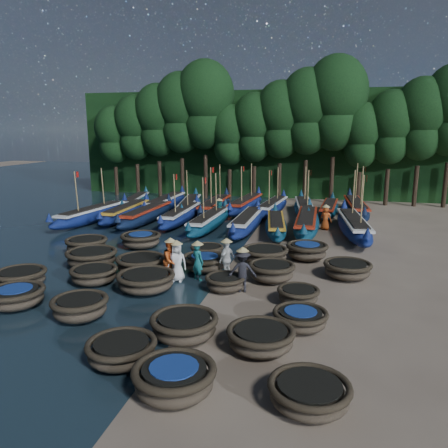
% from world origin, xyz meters
% --- Properties ---
extents(ground, '(120.00, 120.00, 0.00)m').
position_xyz_m(ground, '(0.00, 0.00, 0.00)').
color(ground, gray).
rests_on(ground, ground).
extents(foliage_wall, '(40.00, 3.00, 10.00)m').
position_xyz_m(foliage_wall, '(0.00, 23.50, 5.00)').
color(foliage_wall, black).
rests_on(foliage_wall, ground).
extents(coracle_2, '(2.00, 2.00, 0.69)m').
position_xyz_m(coracle_2, '(-0.92, -9.28, 0.39)').
color(coracle_2, '#4B3E2F').
rests_on(coracle_2, ground).
extents(coracle_3, '(2.46, 2.46, 0.80)m').
position_xyz_m(coracle_3, '(1.03, -10.38, 0.46)').
color(coracle_3, '#4B3E2F').
rests_on(coracle_3, ground).
extents(coracle_4, '(1.99, 1.99, 0.65)m').
position_xyz_m(coracle_4, '(4.26, -10.08, 0.37)').
color(coracle_4, '#4B3E2F').
rests_on(coracle_4, ground).
extents(coracle_5, '(2.35, 2.35, 0.74)m').
position_xyz_m(coracle_5, '(-6.49, -6.57, 0.43)').
color(coracle_5, '#4B3E2F').
rests_on(coracle_5, ground).
extents(coracle_6, '(2.22, 2.22, 0.78)m').
position_xyz_m(coracle_6, '(-3.64, -6.94, 0.45)').
color(coracle_6, '#4B3E2F').
rests_on(coracle_6, ground).
extents(coracle_7, '(2.36, 2.36, 0.78)m').
position_xyz_m(coracle_7, '(0.31, -7.50, 0.44)').
color(coracle_7, '#4B3E2F').
rests_on(coracle_7, ground).
extents(coracle_8, '(2.50, 2.50, 0.71)m').
position_xyz_m(coracle_8, '(2.73, -7.67, 0.41)').
color(coracle_8, '#4B3E2F').
rests_on(coracle_8, ground).
extents(coracle_9, '(1.83, 1.83, 0.63)m').
position_xyz_m(coracle_9, '(3.77, -5.92, 0.36)').
color(coracle_9, '#4B3E2F').
rests_on(coracle_9, ground).
extents(coracle_10, '(2.39, 2.39, 0.76)m').
position_xyz_m(coracle_10, '(-7.70, -4.75, 0.43)').
color(coracle_10, '#4B3E2F').
rests_on(coracle_10, ground).
extents(coracle_11, '(2.03, 2.03, 0.72)m').
position_xyz_m(coracle_11, '(-5.00, -3.64, 0.41)').
color(coracle_11, '#4B3E2F').
rests_on(coracle_11, ground).
extents(coracle_12, '(2.72, 2.72, 0.78)m').
position_xyz_m(coracle_12, '(-2.51, -3.95, 0.45)').
color(coracle_12, '#4B3E2F').
rests_on(coracle_12, ground).
extents(coracle_13, '(1.64, 1.64, 0.64)m').
position_xyz_m(coracle_13, '(0.58, -3.16, 0.37)').
color(coracle_13, '#4B3E2F').
rests_on(coracle_13, ground).
extents(coracle_14, '(1.85, 1.85, 0.64)m').
position_xyz_m(coracle_14, '(3.56, -3.86, 0.37)').
color(coracle_14, '#4B3E2F').
rests_on(coracle_14, ground).
extents(coracle_15, '(2.94, 2.94, 0.83)m').
position_xyz_m(coracle_15, '(-6.29, -1.57, 0.48)').
color(coracle_15, '#4B3E2F').
rests_on(coracle_15, ground).
extents(coracle_16, '(2.49, 2.49, 0.77)m').
position_xyz_m(coracle_16, '(-3.68, -1.82, 0.44)').
color(coracle_16, '#4B3E2F').
rests_on(coracle_16, ground).
extents(coracle_17, '(2.12, 2.12, 0.74)m').
position_xyz_m(coracle_17, '(-0.92, -0.89, 0.43)').
color(coracle_17, '#4B3E2F').
rests_on(coracle_17, ground).
extents(coracle_18, '(2.03, 2.03, 0.81)m').
position_xyz_m(coracle_18, '(2.26, -1.58, 0.46)').
color(coracle_18, '#4B3E2F').
rests_on(coracle_18, ground).
extents(coracle_19, '(2.58, 2.58, 0.73)m').
position_xyz_m(coracle_19, '(5.44, -0.40, 0.42)').
color(coracle_19, '#4B3E2F').
rests_on(coracle_19, ground).
extents(coracle_20, '(2.19, 2.19, 0.81)m').
position_xyz_m(coracle_20, '(-7.81, 0.52, 0.47)').
color(coracle_20, '#4B3E2F').
rests_on(coracle_20, ground).
extents(coracle_21, '(2.39, 2.39, 0.80)m').
position_xyz_m(coracle_21, '(-5.46, 2.15, 0.46)').
color(coracle_21, '#4B3E2F').
rests_on(coracle_21, ground).
extents(coracle_22, '(1.94, 1.94, 0.68)m').
position_xyz_m(coracle_22, '(-1.35, 1.05, 0.39)').
color(coracle_22, '#4B3E2F').
rests_on(coracle_22, ground).
extents(coracle_23, '(2.76, 2.76, 0.80)m').
position_xyz_m(coracle_23, '(1.61, 0.86, 0.46)').
color(coracle_23, '#4B3E2F').
rests_on(coracle_23, ground).
extents(coracle_24, '(2.40, 2.40, 0.83)m').
position_xyz_m(coracle_24, '(3.57, 2.01, 0.48)').
color(coracle_24, '#4B3E2F').
rests_on(coracle_24, ground).
extents(long_boat_0, '(2.50, 8.73, 3.73)m').
position_xyz_m(long_boat_0, '(-11.54, 7.56, 0.59)').
color(long_boat_0, navy).
rests_on(long_boat_0, ground).
extents(long_boat_1, '(1.67, 8.33, 1.47)m').
position_xyz_m(long_boat_1, '(-9.72, 9.13, 0.56)').
color(long_boat_1, navy).
rests_on(long_boat_1, ground).
extents(long_boat_2, '(1.75, 8.63, 1.52)m').
position_xyz_m(long_boat_2, '(-7.83, 8.46, 0.58)').
color(long_boat_2, black).
rests_on(long_boat_2, ground).
extents(long_boat_3, '(1.62, 8.44, 3.58)m').
position_xyz_m(long_boat_3, '(-5.42, 8.84, 0.57)').
color(long_boat_3, navy).
rests_on(long_boat_3, ground).
extents(long_boat_4, '(1.73, 8.43, 3.58)m').
position_xyz_m(long_boat_4, '(-2.97, 7.35, 0.57)').
color(long_boat_4, navy).
rests_on(long_boat_4, ground).
extents(long_boat_5, '(1.58, 8.61, 1.51)m').
position_xyz_m(long_boat_5, '(-0.53, 7.62, 0.58)').
color(long_boat_5, navy).
rests_on(long_boat_5, ground).
extents(long_boat_6, '(2.40, 7.67, 1.36)m').
position_xyz_m(long_boat_6, '(1.38, 7.31, 0.52)').
color(long_boat_6, navy).
rests_on(long_boat_6, ground).
extents(long_boat_7, '(1.70, 9.16, 1.61)m').
position_xyz_m(long_boat_7, '(3.22, 8.09, 0.61)').
color(long_boat_7, navy).
rests_on(long_boat_7, ground).
extents(long_boat_8, '(2.55, 9.17, 3.92)m').
position_xyz_m(long_boat_8, '(6.06, 7.78, 0.62)').
color(long_boat_8, navy).
rests_on(long_boat_8, ground).
extents(long_boat_9, '(2.58, 7.63, 1.36)m').
position_xyz_m(long_boat_9, '(-11.20, 13.91, 0.52)').
color(long_boat_9, navy).
rests_on(long_boat_9, ground).
extents(long_boat_10, '(1.54, 8.79, 1.55)m').
position_xyz_m(long_boat_10, '(-8.28, 13.31, 0.59)').
color(long_boat_10, navy).
rests_on(long_boat_10, ground).
extents(long_boat_11, '(2.85, 8.24, 1.47)m').
position_xyz_m(long_boat_11, '(-6.12, 12.92, 0.56)').
color(long_boat_11, navy).
rests_on(long_boat_11, ground).
extents(long_boat_12, '(1.65, 8.76, 3.72)m').
position_xyz_m(long_boat_12, '(-4.02, 12.77, 0.59)').
color(long_boat_12, black).
rests_on(long_boat_12, ground).
extents(long_boat_13, '(2.27, 8.73, 3.72)m').
position_xyz_m(long_boat_13, '(-1.86, 14.22, 0.59)').
color(long_boat_13, navy).
rests_on(long_boat_13, ground).
extents(long_boat_14, '(2.36, 8.22, 3.51)m').
position_xyz_m(long_boat_14, '(0.33, 13.64, 0.56)').
color(long_boat_14, navy).
rests_on(long_boat_14, ground).
extents(long_boat_15, '(2.51, 8.46, 3.62)m').
position_xyz_m(long_boat_15, '(2.76, 13.48, 0.57)').
color(long_boat_15, navy).
rests_on(long_boat_15, ground).
extents(long_boat_16, '(1.86, 7.65, 1.35)m').
position_xyz_m(long_boat_16, '(4.58, 14.07, 0.51)').
color(long_boat_16, navy).
rests_on(long_boat_16, ground).
extents(long_boat_17, '(2.22, 9.09, 3.87)m').
position_xyz_m(long_boat_17, '(6.54, 14.41, 0.61)').
color(long_boat_17, black).
rests_on(long_boat_17, ground).
extents(fisherman_0, '(0.88, 0.61, 1.91)m').
position_xyz_m(fisherman_0, '(-1.69, -2.48, 0.91)').
color(fisherman_0, silver).
rests_on(fisherman_0, ground).
extents(fisherman_1, '(0.72, 0.65, 1.86)m').
position_xyz_m(fisherman_1, '(-0.87, -2.17, 0.93)').
color(fisherman_1, '#1A6C6D').
rests_on(fisherman_1, ground).
extents(fisherman_2, '(0.98, 1.08, 2.00)m').
position_xyz_m(fisherman_2, '(-1.98, -2.44, 0.94)').
color(fisherman_2, '#C64D1A').
rests_on(fisherman_2, ground).
extents(fisherman_3, '(1.23, 0.84, 1.96)m').
position_xyz_m(fisherman_3, '(1.27, -3.05, 0.91)').
color(fisherman_3, black).
rests_on(fisherman_3, ground).
extents(fisherman_4, '(0.76, 1.08, 1.90)m').
position_xyz_m(fisherman_4, '(0.27, -1.56, 0.91)').
color(fisherman_4, silver).
rests_on(fisherman_4, ground).
extents(fisherman_5, '(1.46, 1.35, 1.83)m').
position_xyz_m(fisherman_5, '(-2.91, 9.75, 0.85)').
color(fisherman_5, '#1A6C6D').
rests_on(fisherman_5, ground).
extents(fisherman_6, '(0.90, 0.75, 1.78)m').
position_xyz_m(fisherman_6, '(4.37, 9.07, 0.86)').
color(fisherman_6, '#C64D1A').
rests_on(fisherman_6, ground).
extents(tree_0, '(3.68, 3.68, 8.68)m').
position_xyz_m(tree_0, '(-16.00, 20.00, 5.97)').
color(tree_0, black).
rests_on(tree_0, ground).
extents(tree_1, '(4.09, 4.09, 9.65)m').
position_xyz_m(tree_1, '(-13.70, 20.00, 6.65)').
color(tree_1, black).
rests_on(tree_1, ground).
extents(tree_2, '(4.51, 4.51, 10.63)m').
position_xyz_m(tree_2, '(-11.40, 20.00, 7.32)').
color(tree_2, black).
rests_on(tree_2, ground).
extents(tree_3, '(4.92, 4.92, 11.60)m').
position_xyz_m(tree_3, '(-9.10, 20.00, 8.00)').
color(tree_3, black).
rests_on(tree_3, ground).
extents(tree_4, '(5.34, 5.34, 12.58)m').
position_xyz_m(tree_4, '(-6.80, 20.00, 8.67)').
color(tree_4, black).
rests_on(tree_4, ground).
extents(tree_5, '(3.68, 3.68, 8.68)m').
position_xyz_m(tree_5, '(-4.50, 20.00, 5.97)').
color(tree_5, black).
rests_on(tree_5, ground).
extents(tree_6, '(4.09, 4.09, 9.65)m').
position_xyz_m(tree_6, '(-2.20, 20.00, 6.65)').
color(tree_6, black).
rests_on(tree_6, ground).
extents(tree_7, '(4.51, 4.51, 10.63)m').
position_xyz_m(tree_7, '(0.10, 20.00, 7.32)').
color(tree_7, black).
rests_on(tree_7, ground).
extents(tree_8, '(4.92, 4.92, 11.60)m').
position_xyz_m(tree_8, '(2.40, 20.00, 8.00)').
color(tree_8, black).
rests_on(tree_8, ground).
extents(tree_9, '(5.34, 5.34, 12.58)m').
position_xyz_m(tree_9, '(4.70, 20.00, 8.67)').
color(tree_9, black).
rests_on(tree_9, ground).
extents(tree_10, '(3.68, 3.68, 8.68)m').
position_xyz_m(tree_10, '(7.00, 20.00, 5.97)').
color(tree_10, black).
rests_on(tree_10, ground).
extents(tree_11, '(4.09, 4.09, 9.65)m').
position_xyz_m(tree_11, '(9.30, 20.00, 6.65)').
color(tree_11, black).
rests_on(tree_11, ground).
extents(tree_12, '(4.51, 4.51, 10.63)m').
position_xyz_m(tree_12, '(11.60, 20.00, 7.32)').
color(tree_12, black).
rests_on(tree_12, ground).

